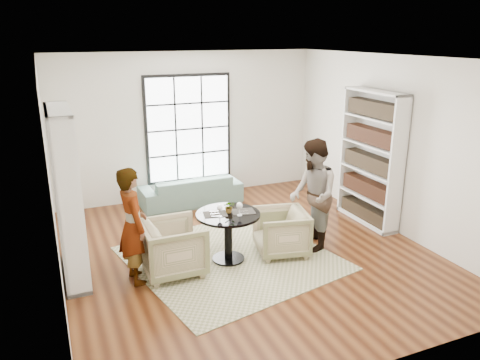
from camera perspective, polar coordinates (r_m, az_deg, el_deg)
name	(u,v)px	position (r m, az deg, el deg)	size (l,w,h in m)	color
ground	(246,251)	(7.56, 0.73, -8.69)	(6.00, 6.00, 0.00)	brown
room_shell	(233,167)	(7.57, -0.88, 1.57)	(6.00, 6.01, 6.00)	silver
rug	(231,258)	(7.33, -1.13, -9.49)	(2.82, 2.82, 0.01)	tan
pedestal_table	(228,226)	(7.06, -1.45, -5.68)	(0.96, 0.96, 0.77)	black
sofa	(191,190)	(9.53, -6.03, -1.21)	(2.02, 0.79, 0.59)	slate
armchair_left	(173,248)	(6.84, -8.12, -8.17)	(0.84, 0.86, 0.79)	#C3B98B
armchair_right	(281,232)	(7.39, 5.02, -6.34)	(0.76, 0.79, 0.72)	tan
person_left	(133,226)	(6.56, -12.94, -5.46)	(0.60, 0.39, 1.65)	gray
person_right	(313,195)	(7.45, 8.88, -1.85)	(0.87, 0.68, 1.79)	gray
placemat_left	(215,214)	(6.94, -3.03, -4.17)	(0.34, 0.26, 0.01)	#262421
placemat_right	(243,212)	(7.03, 0.37, -3.86)	(0.34, 0.26, 0.01)	#262421
cutlery_left	(215,214)	(6.94, -3.03, -4.12)	(0.14, 0.22, 0.01)	silver
cutlery_right	(243,211)	(7.03, 0.37, -3.81)	(0.14, 0.22, 0.01)	silver
wine_glass_left	(220,208)	(6.80, -2.49, -3.47)	(0.08, 0.08, 0.18)	silver
wine_glass_right	(240,206)	(6.84, -0.05, -3.20)	(0.09, 0.09, 0.21)	silver
flower_centerpiece	(229,207)	(6.97, -1.33, -3.26)	(0.17, 0.15, 0.19)	gray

